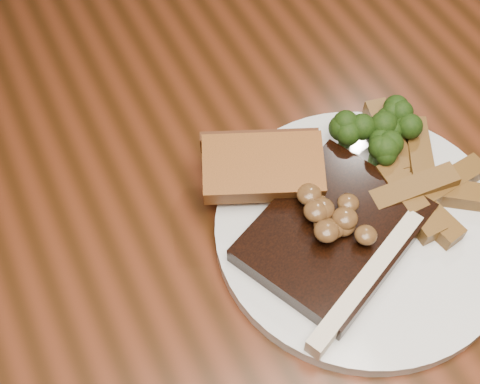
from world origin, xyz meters
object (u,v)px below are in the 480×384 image
object	(u,v)px
dining_table	(230,271)
plate	(362,231)
potato_wedges	(418,178)
chair_far	(77,18)
steak	(334,233)
garlic_bread	(262,180)

from	to	relation	value
dining_table	plate	bearing A→B (deg)	-29.84
potato_wedges	chair_far	bearing A→B (deg)	103.23
dining_table	steak	bearing A→B (deg)	-38.48
chair_far	garlic_bread	world-z (taller)	chair_far
chair_far	plate	world-z (taller)	chair_far
dining_table	chair_far	world-z (taller)	chair_far
dining_table	steak	distance (m)	0.15
garlic_bread	chair_far	bearing A→B (deg)	116.53
chair_far	steak	size ratio (longest dim) A/B	5.30
dining_table	chair_far	xyz separation A→B (m)	(0.01, 0.68, -0.19)
chair_far	steak	xyz separation A→B (m)	(0.06, -0.74, 0.31)
potato_wedges	plate	bearing A→B (deg)	-165.43
chair_far	plate	size ratio (longest dim) A/B	3.04
steak	garlic_bread	world-z (taller)	garlic_bread
plate	potato_wedges	distance (m)	0.08
dining_table	garlic_bread	size ratio (longest dim) A/B	14.12
plate	potato_wedges	size ratio (longest dim) A/B	2.53
steak	potato_wedges	xyz separation A→B (m)	(0.11, 0.02, 0.00)
steak	garlic_bread	size ratio (longest dim) A/B	1.42
plate	steak	bearing A→B (deg)	177.66
garlic_bread	potato_wedges	xyz separation A→B (m)	(0.14, -0.06, -0.00)
chair_far	potato_wedges	bearing A→B (deg)	101.45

